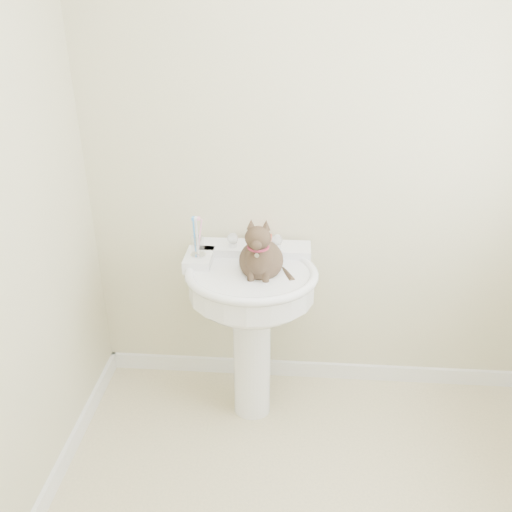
# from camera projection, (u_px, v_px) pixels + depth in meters

# --- Properties ---
(wall_back) EXTENTS (2.20, 0.00, 2.50)m
(wall_back) POSITION_uv_depth(u_px,v_px,m) (322.00, 153.00, 2.42)
(wall_back) COLOR beige
(wall_back) RESTS_ON ground
(baseboard_back) EXTENTS (2.20, 0.02, 0.09)m
(baseboard_back) POSITION_uv_depth(u_px,v_px,m) (310.00, 369.00, 2.96)
(baseboard_back) COLOR white
(baseboard_back) RESTS_ON floor
(pedestal_sink) EXTENTS (0.60, 0.59, 0.83)m
(pedestal_sink) POSITION_uv_depth(u_px,v_px,m) (251.00, 299.00, 2.45)
(pedestal_sink) COLOR white
(pedestal_sink) RESTS_ON floor
(faucet) EXTENTS (0.28, 0.12, 0.14)m
(faucet) POSITION_uv_depth(u_px,v_px,m) (254.00, 241.00, 2.48)
(faucet) COLOR silver
(faucet) RESTS_ON pedestal_sink
(soap_bar) EXTENTS (0.10, 0.07, 0.03)m
(soap_bar) POSITION_uv_depth(u_px,v_px,m) (261.00, 239.00, 2.57)
(soap_bar) COLOR #FE4126
(soap_bar) RESTS_ON pedestal_sink
(toothbrush_cup) EXTENTS (0.07, 0.07, 0.18)m
(toothbrush_cup) POSITION_uv_depth(u_px,v_px,m) (198.00, 246.00, 2.42)
(toothbrush_cup) COLOR silver
(toothbrush_cup) RESTS_ON pedestal_sink
(cat) EXTENTS (0.21, 0.27, 0.39)m
(cat) POSITION_uv_depth(u_px,v_px,m) (261.00, 257.00, 2.34)
(cat) COLOR brown
(cat) RESTS_ON pedestal_sink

